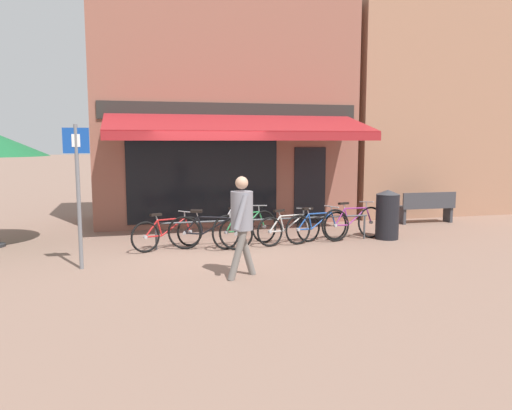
{
  "coord_description": "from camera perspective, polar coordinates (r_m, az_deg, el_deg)",
  "views": [
    {
      "loc": [
        -1.74,
        -10.33,
        2.27
      ],
      "look_at": [
        0.59,
        -1.14,
        1.05
      ],
      "focal_mm": 35.0,
      "sensor_mm": 36.0,
      "label": 1
    }
  ],
  "objects": [
    {
      "name": "litter_bin",
      "position": [
        11.98,
        14.78,
        -1.04
      ],
      "size": [
        0.54,
        0.54,
        1.15
      ],
      "color": "black",
      "rests_on": "ground_plane"
    },
    {
      "name": "park_bench",
      "position": [
        14.61,
        18.92,
        -0.17
      ],
      "size": [
        1.61,
        0.47,
        0.87
      ],
      "rotation": [
        0.0,
        0.0,
        -0.02
      ],
      "color": "#38383D",
      "rests_on": "ground_plane"
    },
    {
      "name": "bicycle_silver",
      "position": [
        11.05,
        3.82,
        -2.68
      ],
      "size": [
        1.64,
        0.69,
        0.8
      ],
      "rotation": [
        -0.09,
        0.0,
        0.28
      ],
      "color": "black",
      "rests_on": "ground_plane"
    },
    {
      "name": "bicycle_green",
      "position": [
        10.82,
        -1.21,
        -2.66
      ],
      "size": [
        1.67,
        0.93,
        0.89
      ],
      "rotation": [
        -0.1,
        0.0,
        0.47
      ],
      "color": "black",
      "rests_on": "ground_plane"
    },
    {
      "name": "bicycle_black",
      "position": [
        10.44,
        -5.3,
        -3.1
      ],
      "size": [
        1.74,
        0.77,
        0.87
      ],
      "rotation": [
        0.09,
        0.0,
        -0.33
      ],
      "color": "black",
      "rests_on": "ground_plane"
    },
    {
      "name": "shop_front",
      "position": [
        14.67,
        -3.85,
        10.32
      ],
      "size": [
        7.17,
        4.97,
        6.1
      ],
      "color": "#8E5647",
      "rests_on": "ground_plane"
    },
    {
      "name": "bicycle_blue",
      "position": [
        11.31,
        6.98,
        -2.44
      ],
      "size": [
        1.66,
        0.64,
        0.8
      ],
      "rotation": [
        -0.03,
        0.0,
        0.28
      ],
      "color": "black",
      "rests_on": "ground_plane"
    },
    {
      "name": "bicycle_purple",
      "position": [
        11.74,
        11.05,
        -1.99
      ],
      "size": [
        1.73,
        0.61,
        0.89
      ],
      "rotation": [
        -0.1,
        0.0,
        0.19
      ],
      "color": "black",
      "rests_on": "ground_plane"
    },
    {
      "name": "ground_plane",
      "position": [
        10.72,
        -4.58,
        -4.92
      ],
      "size": [
        160.0,
        160.0,
        0.0
      ],
      "primitive_type": "plane",
      "color": "#846656"
    },
    {
      "name": "pedestrian_adult",
      "position": [
        8.23,
        -1.63,
        -1.31
      ],
      "size": [
        0.57,
        0.65,
        1.71
      ],
      "rotation": [
        0.0,
        0.0,
        3.29
      ],
      "color": "slate",
      "rests_on": "ground_plane"
    },
    {
      "name": "bike_rack_rail",
      "position": [
        11.02,
        1.13,
        -1.95
      ],
      "size": [
        4.87,
        0.04,
        0.57
      ],
      "color": "#47494F",
      "rests_on": "ground_plane"
    },
    {
      "name": "neighbour_building",
      "position": [
        18.02,
        19.93,
        11.35
      ],
      "size": [
        7.12,
        4.0,
        7.34
      ],
      "color": "#9E7056",
      "rests_on": "ground_plane"
    },
    {
      "name": "bicycle_red",
      "position": [
        10.67,
        -10.01,
        -3.14
      ],
      "size": [
        1.59,
        0.82,
        0.79
      ],
      "rotation": [
        -0.06,
        0.0,
        0.42
      ],
      "color": "black",
      "rests_on": "ground_plane"
    },
    {
      "name": "parking_sign",
      "position": [
        9.26,
        -19.69,
        2.5
      ],
      "size": [
        0.44,
        0.07,
        2.56
      ],
      "color": "slate",
      "rests_on": "ground_plane"
    }
  ]
}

